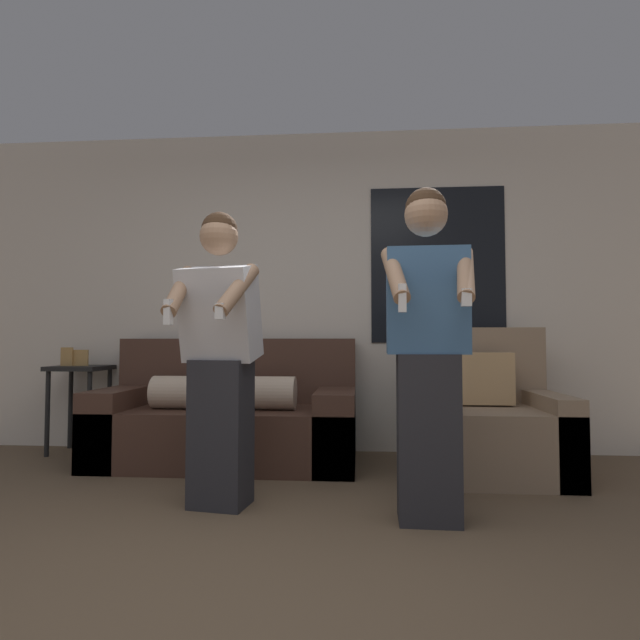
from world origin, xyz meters
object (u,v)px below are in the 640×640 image
armchair (487,424)px  person_left (220,356)px  couch (229,419)px  side_table (80,382)px  person_right (427,348)px

armchair → person_left: 1.93m
armchair → person_left: bearing=-152.8°
couch → person_left: (0.22, -1.04, 0.51)m
couch → armchair: armchair is taller
side_table → person_right: bearing=-27.4°
person_left → couch: bearing=101.8°
person_left → person_right: bearing=-6.7°
armchair → person_left: person_left is taller
armchair → side_table: armchair is taller
person_left → armchair: bearing=27.2°
couch → person_right: bearing=-41.2°
armchair → person_left: size_ratio=0.62×
person_right → couch: bearing=138.8°
side_table → person_left: bearing=-39.0°
side_table → person_right: 3.00m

